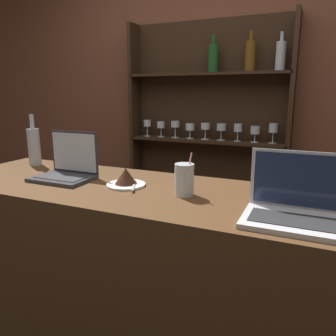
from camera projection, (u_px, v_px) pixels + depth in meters
name	position (u px, v px, depth m)	size (l,w,h in m)	color
bar_counter	(138.00, 287.00, 1.64)	(2.05, 0.65, 1.03)	#4C3019
back_wall	(214.00, 108.00, 2.59)	(7.00, 0.06, 2.70)	brown
back_shelf	(208.00, 146.00, 2.59)	(1.26, 0.18, 2.00)	#332114
laptop_near	(67.00, 168.00, 1.67)	(0.29, 0.21, 0.24)	#333338
laptop_far	(296.00, 207.00, 1.12)	(0.34, 0.24, 0.23)	silver
cake_plate	(126.00, 179.00, 1.54)	(0.18, 0.19, 0.09)	white
water_glass	(184.00, 180.00, 1.39)	(0.08, 0.08, 0.19)	silver
wine_bottle_clear	(34.00, 146.00, 1.97)	(0.07, 0.07, 0.31)	#B2C1C6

